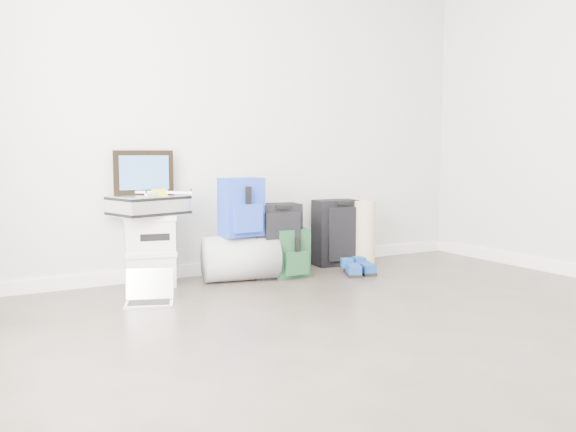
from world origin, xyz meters
TOP-DOWN VIEW (x-y plane):
  - ground at (0.00, 0.00)m, footprint 5.00×5.00m
  - boxes_stack at (-0.79, 2.33)m, footprint 0.42×0.37m
  - briefcase at (-0.79, 2.33)m, footprint 0.58×0.49m
  - painting at (-0.79, 2.43)m, footprint 0.44×0.08m
  - drone at (-0.71, 2.31)m, footprint 0.40×0.40m
  - duffel_bag at (-0.13, 2.16)m, footprint 0.63×0.46m
  - blue_backpack at (-0.13, 2.13)m, footprint 0.33×0.25m
  - large_suitcase at (0.17, 2.13)m, footprint 0.41×0.30m
  - green_backpack at (0.27, 2.06)m, footprint 0.28×0.20m
  - carry_on at (0.87, 2.33)m, footprint 0.39×0.27m
  - shoes at (0.81, 1.89)m, footprint 0.32×0.29m
  - rolled_rug at (1.09, 2.19)m, footprint 0.19×0.19m
  - laptop at (-0.96, 1.80)m, footprint 0.37×0.32m

SIDE VIEW (x-z plane):
  - ground at x=0.00m, z-range 0.00..0.00m
  - shoes at x=0.81m, z-range 0.00..0.09m
  - laptop at x=-0.96m, z-range -0.06..0.16m
  - duffel_bag at x=-0.13m, z-range 0.00..0.35m
  - green_backpack at x=0.27m, z-range -0.01..0.38m
  - boxes_stack at x=-0.79m, z-range 0.00..0.53m
  - rolled_rug at x=1.09m, z-range 0.00..0.57m
  - carry_on at x=0.87m, z-range 0.00..0.58m
  - large_suitcase at x=0.17m, z-range 0.00..0.59m
  - blue_backpack at x=-0.13m, z-range 0.34..0.79m
  - briefcase at x=-0.79m, z-range 0.53..0.67m
  - drone at x=-0.71m, z-range 0.67..0.72m
  - painting at x=-0.79m, z-range 0.67..1.01m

